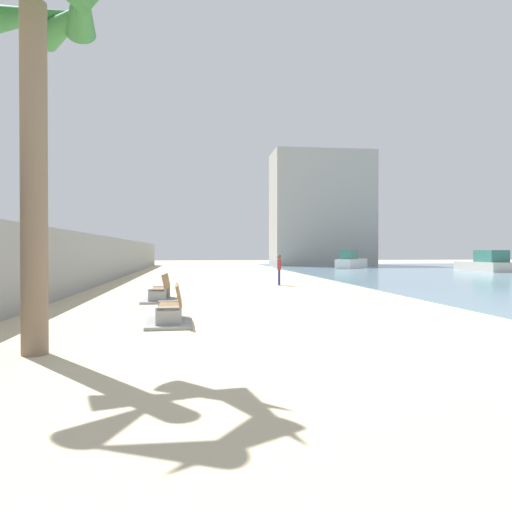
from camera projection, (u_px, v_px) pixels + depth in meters
The scene contains 9 objects.
ground_plane at pixel (231, 281), 28.81m from camera, with size 120.00×120.00×0.00m, color #C6B793.
seawall at pixel (103, 259), 27.83m from camera, with size 0.80×64.00×2.61m, color gray.
palm_tree at pixel (36, 44), 8.33m from camera, with size 2.66×2.82×7.05m.
bench_near at pixel (170, 314), 11.84m from camera, with size 1.16×2.13×0.98m.
bench_far at pixel (160, 295), 17.10m from camera, with size 1.20×2.15×0.98m.
person_walking at pixel (279, 267), 24.96m from camera, with size 0.24×0.52×1.61m.
boat_far_right at pixel (351, 261), 49.22m from camera, with size 5.29×6.95×1.85m.
boat_far_left at pixel (487, 263), 41.46m from camera, with size 2.46×6.16×1.81m.
harbor_building at pixel (322, 209), 58.18m from camera, with size 12.00×6.00×13.66m, color #9E9E99.
Camera 1 is at (-2.22, -10.74, 1.81)m, focal length 33.68 mm.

